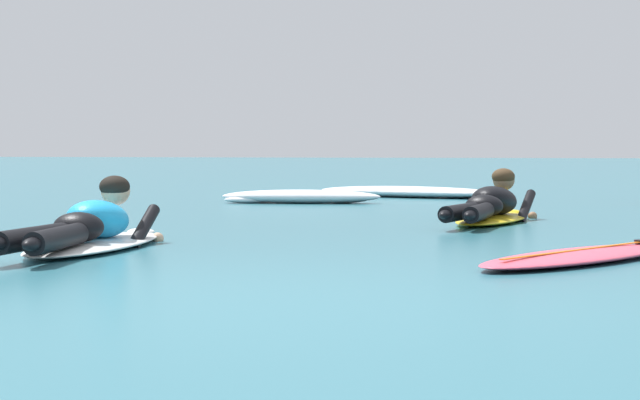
% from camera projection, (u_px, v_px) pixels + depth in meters
% --- Properties ---
extents(ground_plane, '(120.00, 120.00, 0.00)m').
position_uv_depth(ground_plane, '(473.00, 202.00, 15.19)').
color(ground_plane, '#2D6B7A').
extents(surfer_near, '(0.74, 2.57, 0.53)m').
position_uv_depth(surfer_near, '(90.00, 230.00, 8.20)').
color(surfer_near, white).
rests_on(surfer_near, ground).
extents(surfer_far, '(0.76, 2.45, 0.54)m').
position_uv_depth(surfer_far, '(491.00, 207.00, 11.08)').
color(surfer_far, yellow).
rests_on(surfer_far, ground).
extents(drifting_surfboard, '(1.43, 2.03, 0.16)m').
position_uv_depth(drifting_surfboard, '(580.00, 256.00, 7.40)').
color(drifting_surfboard, '#E54C66').
rests_on(drifting_surfboard, ground).
extents(whitewater_mid_left, '(2.01, 0.74, 0.17)m').
position_uv_depth(whitewater_mid_left, '(301.00, 197.00, 14.98)').
color(whitewater_mid_left, white).
rests_on(whitewater_mid_left, ground).
extents(whitewater_mid_right, '(2.86, 1.57, 0.15)m').
position_uv_depth(whitewater_mid_right, '(409.00, 192.00, 16.76)').
color(whitewater_mid_right, white).
rests_on(whitewater_mid_right, ground).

